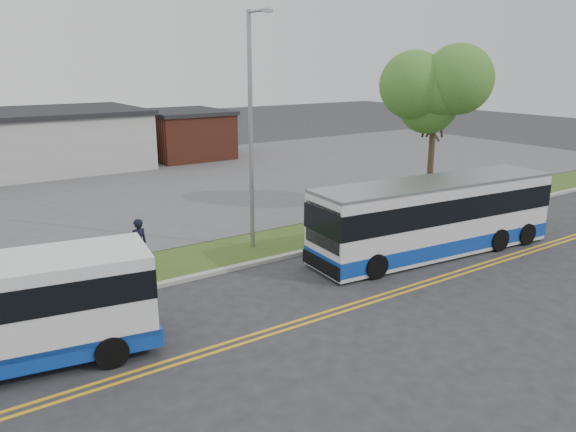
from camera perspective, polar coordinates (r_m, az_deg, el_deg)
ground at (r=20.23m, az=-6.82°, el=-7.00°), size 140.00×140.00×0.00m
lane_line_north at (r=17.20m, az=-0.70°, el=-11.08°), size 70.00×0.12×0.01m
lane_line_south at (r=16.98m, az=-0.13°, el=-11.45°), size 70.00×0.12×0.01m
curb at (r=21.12m, az=-8.23°, el=-5.85°), size 80.00×0.30×0.15m
verge at (r=22.66m, az=-10.27°, el=-4.51°), size 80.00×3.30×0.10m
parking_lot at (r=35.55m, az=-19.75°, el=2.11°), size 80.00×25.00×0.10m
brick_wing at (r=47.06m, az=-10.45°, el=8.19°), size 6.30×7.30×3.90m
tree_east at (r=29.94m, az=14.76°, el=12.10°), size 5.20×5.20×8.33m
streetlight_near at (r=22.69m, az=-3.73°, el=9.20°), size 0.35×1.53×9.50m
shuttle_bus at (r=16.10m, az=-24.72°, el=-8.53°), size 7.74×3.57×2.86m
transit_bus at (r=23.74m, az=14.63°, el=-0.07°), size 11.19×3.52×3.05m
pedestrian at (r=21.78m, az=-14.94°, el=-2.76°), size 0.78×0.58×1.96m
grocery_bag_left at (r=21.73m, az=-15.31°, el=-5.12°), size 0.32×0.32×0.32m
grocery_bag_right at (r=22.36m, az=-14.29°, el=-4.46°), size 0.32×0.32×0.32m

